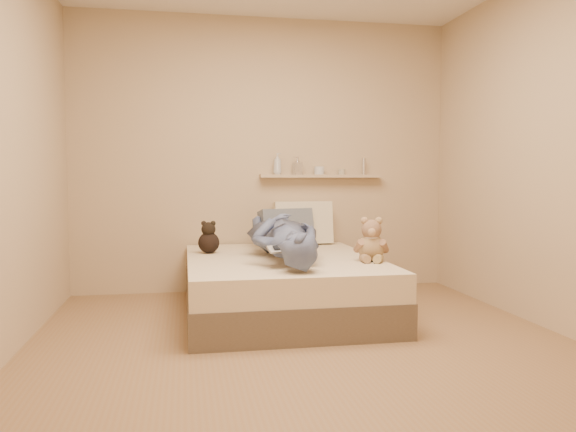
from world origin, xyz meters
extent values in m
plane|color=olive|center=(0.00, 0.00, 0.00)|extent=(3.80, 3.80, 0.00)
plane|color=tan|center=(0.00, 1.90, 1.30)|extent=(3.60, 0.00, 3.60)
plane|color=tan|center=(0.00, -1.90, 1.30)|extent=(3.60, 0.00, 3.60)
plane|color=tan|center=(1.80, 0.00, 1.30)|extent=(0.00, 3.80, 3.80)
cube|color=brown|center=(0.00, 0.93, 0.12)|extent=(1.50, 1.90, 0.25)
cube|color=beige|center=(0.00, 0.93, 0.35)|extent=(1.48, 1.88, 0.20)
cube|color=#B7B9BE|center=(-0.12, 0.37, 0.59)|extent=(0.17, 0.12, 0.05)
cube|color=black|center=(-0.12, 0.37, 0.60)|extent=(0.09, 0.06, 0.03)
sphere|color=#997E53|center=(0.64, 0.61, 0.55)|extent=(0.21, 0.21, 0.21)
sphere|color=#926F50|center=(0.64, 0.60, 0.69)|extent=(0.15, 0.15, 0.15)
sphere|color=tan|center=(0.58, 0.61, 0.76)|extent=(0.06, 0.06, 0.06)
sphere|color=tan|center=(0.69, 0.58, 0.76)|extent=(0.06, 0.06, 0.06)
sphere|color=#A37D5A|center=(0.62, 0.53, 0.68)|extent=(0.06, 0.06, 0.06)
cylinder|color=#946A4F|center=(0.54, 0.62, 0.57)|extent=(0.06, 0.14, 0.12)
cylinder|color=#886248|center=(0.72, 0.56, 0.57)|extent=(0.12, 0.14, 0.12)
cylinder|color=#977450|center=(0.57, 0.54, 0.48)|extent=(0.07, 0.14, 0.07)
cylinder|color=tan|center=(0.66, 0.51, 0.48)|extent=(0.12, 0.15, 0.07)
cylinder|color=beige|center=(0.64, 0.60, 0.63)|extent=(0.13, 0.13, 0.02)
sphere|color=black|center=(-0.56, 1.27, 0.54)|extent=(0.18, 0.18, 0.18)
sphere|color=black|center=(-0.56, 1.26, 0.65)|extent=(0.12, 0.12, 0.12)
sphere|color=black|center=(-0.60, 1.27, 0.70)|extent=(0.04, 0.04, 0.04)
sphere|color=black|center=(-0.53, 1.26, 0.70)|extent=(0.04, 0.04, 0.04)
cube|color=beige|center=(0.35, 1.76, 0.65)|extent=(0.55, 0.23, 0.42)
cube|color=slate|center=(0.17, 1.62, 0.62)|extent=(0.54, 0.33, 0.36)
imported|color=#4E5A7B|center=(-0.01, 0.83, 0.63)|extent=(0.59, 1.52, 0.36)
cube|color=tan|center=(0.55, 1.84, 1.10)|extent=(1.20, 0.12, 0.03)
imported|color=silver|center=(0.12, 1.84, 1.22)|extent=(0.10, 0.10, 0.20)
imported|color=#B8B8BD|center=(0.31, 1.84, 1.20)|extent=(0.09, 0.09, 0.17)
cylinder|color=silver|center=(0.53, 1.84, 1.15)|extent=(0.10, 0.10, 0.08)
cylinder|color=#BAB59F|center=(0.75, 1.84, 1.14)|extent=(0.07, 0.07, 0.05)
cylinder|color=silver|center=(0.98, 1.84, 1.19)|extent=(0.04, 0.04, 0.16)
camera|label=1|loc=(-0.76, -3.46, 1.09)|focal=35.00mm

